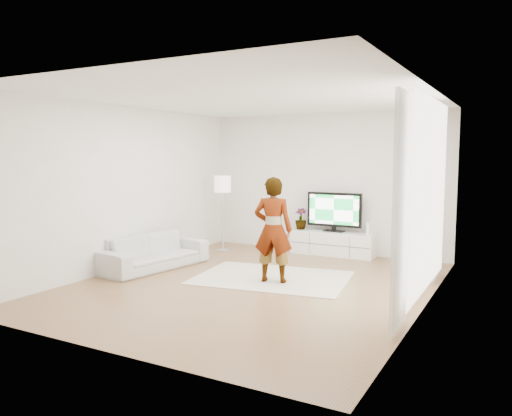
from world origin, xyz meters
The scene contains 17 objects.
floor centered at (0.00, 0.00, 0.00)m, with size 6.00×6.00×0.00m, color #966744.
ceiling centered at (0.00, 0.00, 2.80)m, with size 6.00×6.00×0.00m, color white.
wall_left centered at (-2.50, 0.00, 1.40)m, with size 0.02×6.00×2.80m, color white.
wall_right centered at (2.50, 0.00, 1.40)m, with size 0.02×6.00×2.80m, color white.
wall_back centered at (0.00, 3.00, 1.40)m, with size 5.00×0.02×2.80m, color white.
wall_front centered at (0.00, -3.00, 1.40)m, with size 5.00×0.02×2.80m, color white.
window centered at (2.48, 0.30, 1.45)m, with size 0.01×2.60×2.50m, color white.
curtain_near centered at (2.40, -1.00, 1.35)m, with size 0.04×0.70×2.60m, color white.
curtain_far centered at (2.40, 1.60, 1.35)m, with size 0.04×0.70×2.60m, color white.
media_console centered at (0.28, 2.76, 0.23)m, with size 1.66×0.47×0.47m.
television centered at (0.28, 2.79, 0.88)m, with size 1.11×0.22×0.77m.
game_console centered at (1.00, 2.76, 0.58)m, with size 0.09×0.17×0.23m.
potted_plant centered at (-0.43, 2.77, 0.68)m, with size 0.24×0.24×0.43m, color #3F7238.
rug centered at (0.06, 0.50, 0.01)m, with size 2.39×1.72×0.01m, color beige.
player centered at (0.20, 0.27, 0.83)m, with size 0.59×0.39×1.63m, color #334772.
sofa centered at (-2.07, 0.14, 0.29)m, with size 2.00×0.78×0.58m, color beige.
floor_lamp centered at (-1.89, 2.11, 1.31)m, with size 0.34×0.34×1.55m.
Camera 1 is at (3.60, -6.51, 1.96)m, focal length 35.00 mm.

